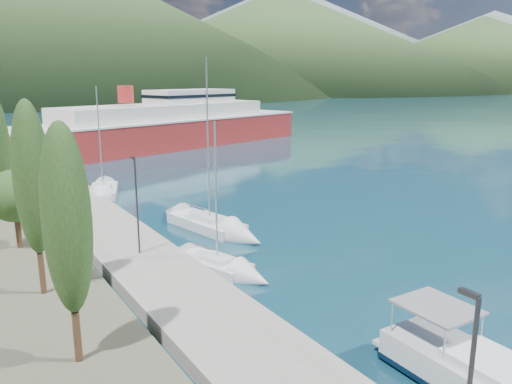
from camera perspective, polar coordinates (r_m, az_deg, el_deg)
ground at (r=137.19m, az=-24.71°, el=7.05°), size 1400.00×1400.00×0.00m
quay at (r=43.98m, az=-18.63°, el=-2.37°), size 5.00×88.00×0.80m
hills_far at (r=656.66m, az=-19.45°, el=18.13°), size 1480.00×900.00×180.00m
hills_near at (r=406.84m, az=-16.47°, el=17.88°), size 1010.00×520.00×115.00m
lamp_posts at (r=31.89m, az=-13.79°, el=-0.94°), size 0.15×47.90×6.06m
sailboat_near at (r=30.11m, az=-2.60°, el=-9.03°), size 4.01×7.19×9.90m
sailboat_mid at (r=37.48m, az=-3.51°, el=-4.44°), size 4.35×10.01×13.96m
sailboat_far at (r=50.21m, az=-17.15°, el=-0.49°), size 5.05×8.35×11.70m
ferry at (r=85.25m, az=-10.15°, el=7.28°), size 55.35×25.83×10.78m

